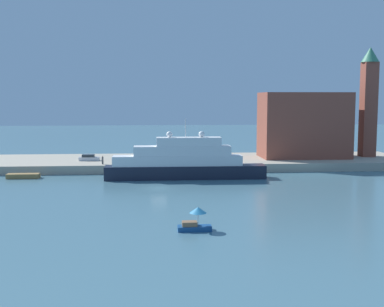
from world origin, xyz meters
name	(u,v)px	position (x,y,z in m)	size (l,w,h in m)	color
ground	(159,188)	(0.00, 0.00, 0.00)	(400.00, 400.00, 0.00)	slate
quay_dock	(157,163)	(0.00, 26.76, 0.87)	(110.00, 21.51, 1.73)	#ADA38E
large_yacht	(183,162)	(4.67, 9.47, 3.05)	(29.71, 3.91, 11.18)	black
small_motorboat	(195,221)	(3.84, -27.24, 1.16)	(3.81, 1.94, 2.70)	navy
work_barge	(23,176)	(-25.09, 12.22, 0.44)	(5.91, 1.97, 0.88)	olive
harbor_building	(304,125)	(32.65, 26.88, 8.95)	(19.06, 10.40, 14.44)	brown
bell_tower	(369,98)	(47.60, 27.49, 14.91)	(3.99, 3.99, 24.53)	brown
parked_car	(89,158)	(-14.44, 24.38, 2.30)	(4.35, 1.63, 1.31)	silver
person_figure	(103,160)	(-10.98, 18.09, 2.53)	(0.36, 0.36, 1.71)	#4C4C4C
mooring_bollard	(182,162)	(4.98, 17.25, 2.05)	(0.44, 0.44, 0.63)	black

